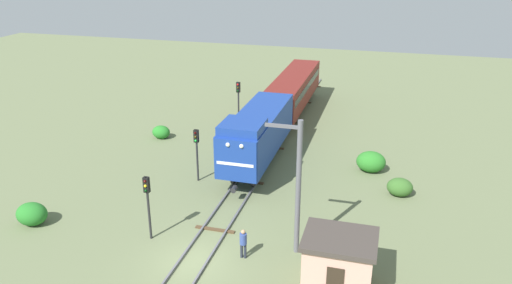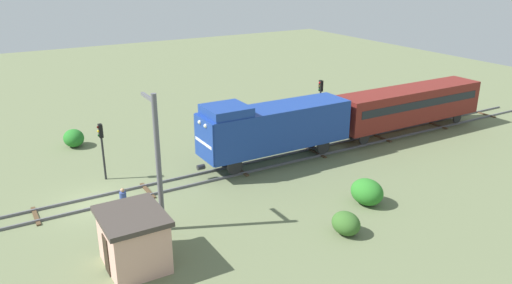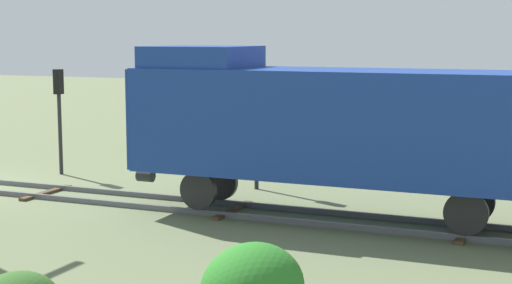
{
  "view_description": "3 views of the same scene",
  "coord_description": "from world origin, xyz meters",
  "views": [
    {
      "loc": [
        9.07,
        -20.33,
        15.58
      ],
      "look_at": [
        0.44,
        10.66,
        2.78
      ],
      "focal_mm": 35.0,
      "sensor_mm": 36.0,
      "label": 1
    },
    {
      "loc": [
        27.98,
        -5.21,
        13.68
      ],
      "look_at": [
        1.14,
        10.53,
        2.33
      ],
      "focal_mm": 35.0,
      "sensor_mm": 36.0,
      "label": 2
    },
    {
      "loc": [
        20.17,
        19.07,
        5.08
      ],
      "look_at": [
        -0.75,
        10.29,
        1.97
      ],
      "focal_mm": 55.0,
      "sensor_mm": 36.0,
      "label": 3
    }
  ],
  "objects": [
    {
      "name": "bush_back",
      "position": [
        8.24,
        14.01,
        0.77
      ],
      "size": [
        2.12,
        1.74,
        1.54
      ],
      "primitive_type": "ellipsoid",
      "color": "#2B7726",
      "rests_on": "ground"
    },
    {
      "name": "traffic_signal_near",
      "position": [
        -3.2,
        1.49,
        2.69
      ],
      "size": [
        0.32,
        0.34,
        3.85
      ],
      "color": "#262628",
      "rests_on": "ground"
    },
    {
      "name": "bush_far",
      "position": [
        -10.69,
        1.02,
        0.69
      ],
      "size": [
        1.88,
        1.54,
        1.37
      ],
      "primitive_type": "ellipsoid",
      "color": "#257326",
      "rests_on": "ground"
    },
    {
      "name": "ground_plane",
      "position": [
        0.0,
        0.0,
        0.0
      ],
      "size": [
        118.41,
        118.41,
        0.0
      ],
      "primitive_type": "plane",
      "color": "#66704C"
    },
    {
      "name": "bush_near",
      "position": [
        -9.52,
        16.06,
        0.56
      ],
      "size": [
        1.55,
        1.26,
        1.12
      ],
      "primitive_type": "ellipsoid",
      "color": "#267926",
      "rests_on": "ground"
    },
    {
      "name": "traffic_signal_mid",
      "position": [
        -3.4,
        9.19,
        2.67
      ],
      "size": [
        0.32,
        0.34,
        3.82
      ],
      "color": "#262628",
      "rests_on": "ground"
    },
    {
      "name": "locomotive",
      "position": [
        0.0,
        12.6,
        2.77
      ],
      "size": [
        2.9,
        11.6,
        4.6
      ],
      "color": "navy",
      "rests_on": "railway_track"
    },
    {
      "name": "traffic_signal_far",
      "position": [
        -3.6,
        19.44,
        3.13
      ],
      "size": [
        0.32,
        0.34,
        4.52
      ],
      "color": "#262628",
      "rests_on": "ground"
    },
    {
      "name": "worker_near_track",
      "position": [
        2.4,
        1.12,
        1.0
      ],
      "size": [
        0.38,
        0.38,
        1.7
      ],
      "rotation": [
        0.0,
        0.0,
        5.91
      ],
      "color": "#262B38",
      "rests_on": "ground"
    },
    {
      "name": "catenary_mast",
      "position": [
        4.94,
        2.45,
        4.03
      ],
      "size": [
        1.94,
        0.28,
        7.57
      ],
      "color": "#595960",
      "rests_on": "ground"
    },
    {
      "name": "bush_mid",
      "position": [
        10.32,
        10.66,
        0.62
      ],
      "size": [
        1.69,
        1.38,
        1.23
      ],
      "primitive_type": "ellipsoid",
      "color": "#356126",
      "rests_on": "ground"
    },
    {
      "name": "relay_hut",
      "position": [
        7.5,
        0.15,
        1.39
      ],
      "size": [
        3.5,
        2.9,
        2.74
      ],
      "color": "#D19E8C",
      "rests_on": "ground"
    },
    {
      "name": "passenger_car_leading",
      "position": [
        0.0,
        25.94,
        2.52
      ],
      "size": [
        2.84,
        14.0,
        3.66
      ],
      "color": "maroon",
      "rests_on": "railway_track"
    },
    {
      "name": "railway_track",
      "position": [
        0.0,
        -0.0,
        0.07
      ],
      "size": [
        2.4,
        78.94,
        0.16
      ],
      "color": "#595960",
      "rests_on": "ground"
    }
  ]
}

